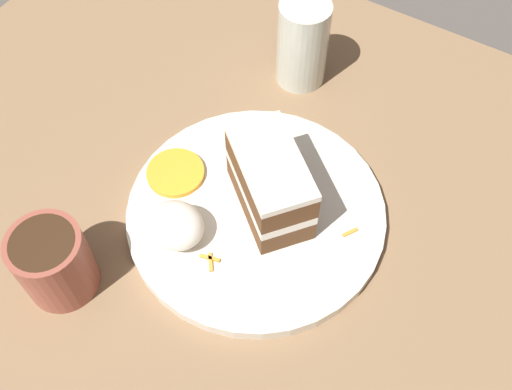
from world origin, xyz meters
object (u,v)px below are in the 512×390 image
object	(u,v)px
cake_slice	(270,183)
cream_dollop	(173,224)
orange_garnish	(176,173)
coffee_mug	(53,261)
plate	(256,213)
drinking_glass	(302,48)

from	to	relation	value
cake_slice	cream_dollop	xyz separation A→B (m)	(0.07, 0.09, -0.02)
orange_garnish	coffee_mug	bearing A→B (deg)	80.41
plate	drinking_glass	world-z (taller)	drinking_glass
cream_dollop	coffee_mug	xyz separation A→B (m)	(0.08, 0.11, 0.01)
plate	cake_slice	xyz separation A→B (m)	(-0.01, -0.02, 0.05)
coffee_mug	plate	bearing A→B (deg)	-127.23
cake_slice	orange_garnish	world-z (taller)	cake_slice
drinking_glass	cake_slice	bearing A→B (deg)	109.76
plate	cake_slice	bearing A→B (deg)	-121.87
cake_slice	orange_garnish	distance (m)	0.13
drinking_glass	coffee_mug	world-z (taller)	drinking_glass
drinking_glass	coffee_mug	xyz separation A→B (m)	(0.07, 0.41, -0.00)
cream_dollop	orange_garnish	world-z (taller)	cream_dollop
cake_slice	coffee_mug	size ratio (longest dim) A/B	1.51
cake_slice	coffee_mug	bearing A→B (deg)	-177.63
plate	orange_garnish	distance (m)	0.11
plate	drinking_glass	distance (m)	0.24
cake_slice	cream_dollop	distance (m)	0.12
plate	cake_slice	size ratio (longest dim) A/B	2.24
cake_slice	drinking_glass	xyz separation A→B (m)	(0.08, -0.21, -0.01)
cream_dollop	coffee_mug	size ratio (longest dim) A/B	0.73
cream_dollop	drinking_glass	world-z (taller)	drinking_glass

